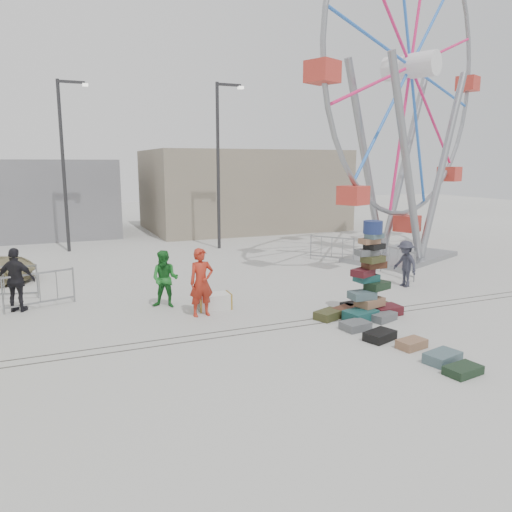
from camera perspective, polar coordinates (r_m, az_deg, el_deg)
name	(u,v)px	position (r m, az deg, el deg)	size (l,w,h in m)	color
ground	(274,339)	(12.32, 2.06, -9.44)	(90.00, 90.00, 0.00)	#9E9E99
track_line_near	(264,331)	(12.83, 0.92, -8.58)	(40.00, 0.04, 0.01)	#47443F
track_line_far	(258,326)	(13.18, 0.21, -8.06)	(40.00, 0.04, 0.01)	#47443F
building_right	(242,190)	(32.77, -1.56, 7.57)	(12.00, 8.00, 5.00)	gray
building_left	(25,198)	(32.57, -24.91, 6.05)	(10.00, 8.00, 4.40)	gray
lamp_post_right	(220,157)	(24.81, -4.16, 11.17)	(1.41, 0.25, 8.00)	#2D2D30
lamp_post_left	(65,157)	(25.51, -21.01, 10.49)	(1.41, 0.25, 8.00)	#2D2D30
suitcase_tower	(369,290)	(14.26, 12.75, -3.76)	(1.92, 1.69, 2.68)	#1B5150
ferris_wheel	(409,93)	(22.99, 17.10, 17.42)	(11.54, 5.14, 14.48)	gray
steamer_trunk	(214,301)	(14.72, -4.82, -5.19)	(0.96, 0.55, 0.45)	silver
row_case_0	(328,315)	(13.93, 8.28, -6.66)	(0.76, 0.50, 0.23)	#3F4120
row_case_1	(355,326)	(13.18, 11.29, -7.80)	(0.70, 0.53, 0.21)	slate
row_case_2	(380,336)	(12.55, 13.97, -8.83)	(0.77, 0.49, 0.22)	black
row_case_3	(412,344)	(12.24, 17.36, -9.56)	(0.67, 0.43, 0.21)	#95694C
row_case_4	(443,357)	(11.61, 20.54, -10.80)	(0.79, 0.50, 0.23)	#4C656C
row_case_5	(463,370)	(11.16, 22.58, -11.95)	(0.76, 0.47, 0.18)	#1B301D
barricade_dummy_b	(4,282)	(17.46, -26.88, -2.70)	(2.00, 0.10, 1.10)	gray
barricade_dummy_c	(40,290)	(15.98, -23.49, -3.58)	(2.00, 0.10, 1.10)	gray
barricade_wheel_front	(397,262)	(19.49, 15.84, -0.67)	(2.00, 0.10, 1.10)	gray
barricade_wheel_back	(332,249)	(21.90, 8.65, 0.82)	(2.00, 0.10, 1.10)	gray
pedestrian_red	(201,282)	(13.93, -6.26, -3.01)	(0.70, 0.46, 1.92)	#A22617
pedestrian_green	(165,279)	(14.95, -10.35, -2.60)	(0.83, 0.65, 1.70)	#1A6A23
pedestrian_black	(16,280)	(15.80, -25.70, -2.49)	(1.09, 0.45, 1.86)	black
pedestrian_grey	(405,264)	(17.93, 16.69, -0.85)	(1.04, 0.60, 1.61)	#2A2B38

